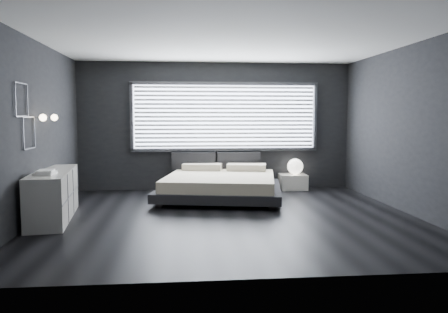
{
  "coord_description": "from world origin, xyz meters",
  "views": [
    {
      "loc": [
        -0.74,
        -6.92,
        1.62
      ],
      "look_at": [
        0.0,
        0.85,
        0.9
      ],
      "focal_mm": 35.0,
      "sensor_mm": 36.0,
      "label": 1
    }
  ],
  "objects": [
    {
      "name": "sconce_far",
      "position": [
        -2.88,
        0.65,
        1.6
      ],
      "size": [
        0.18,
        0.11,
        0.11
      ],
      "color": "silver",
      "rests_on": "ground"
    },
    {
      "name": "book_stack",
      "position": [
        -2.75,
        -0.34,
        0.8
      ],
      "size": [
        0.27,
        0.35,
        0.07
      ],
      "color": "white",
      "rests_on": "dresser"
    },
    {
      "name": "headboard",
      "position": [
        -0.0,
        2.64,
        0.57
      ],
      "size": [
        1.96,
        0.16,
        0.52
      ],
      "color": "black",
      "rests_on": "ground"
    },
    {
      "name": "room",
      "position": [
        0.0,
        0.0,
        1.4
      ],
      "size": [
        6.04,
        6.0,
        2.8
      ],
      "color": "black",
      "rests_on": "ground"
    },
    {
      "name": "sconce_near",
      "position": [
        -2.88,
        0.05,
        1.6
      ],
      "size": [
        0.18,
        0.11,
        0.11
      ],
      "color": "silver",
      "rests_on": "ground"
    },
    {
      "name": "dresser",
      "position": [
        -2.78,
        0.1,
        0.38
      ],
      "size": [
        0.76,
        1.96,
        0.77
      ],
      "color": "white",
      "rests_on": "ground"
    },
    {
      "name": "bed",
      "position": [
        0.0,
        1.59,
        0.28
      ],
      "size": [
        2.7,
        2.62,
        0.6
      ],
      "color": "black",
      "rests_on": "ground"
    },
    {
      "name": "window",
      "position": [
        0.2,
        2.7,
        1.61
      ],
      "size": [
        4.14,
        0.09,
        1.52
      ],
      "color": "white",
      "rests_on": "ground"
    },
    {
      "name": "nightstand",
      "position": [
        1.69,
        2.48,
        0.17
      ],
      "size": [
        0.59,
        0.5,
        0.34
      ],
      "primitive_type": "cube",
      "rotation": [
        0.0,
        0.0,
        -0.02
      ],
      "color": "white",
      "rests_on": "ground"
    },
    {
      "name": "wall_art_lower",
      "position": [
        -2.98,
        -0.3,
        1.38
      ],
      "size": [
        0.01,
        0.48,
        0.48
      ],
      "color": "#47474C",
      "rests_on": "ground"
    },
    {
      "name": "wall_art_upper",
      "position": [
        -2.98,
        -0.55,
        1.85
      ],
      "size": [
        0.01,
        0.48,
        0.48
      ],
      "color": "#47474C",
      "rests_on": "ground"
    },
    {
      "name": "orb_lamp",
      "position": [
        1.74,
        2.48,
        0.51
      ],
      "size": [
        0.35,
        0.35,
        0.35
      ],
      "primitive_type": "sphere",
      "color": "white",
      "rests_on": "nightstand"
    }
  ]
}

